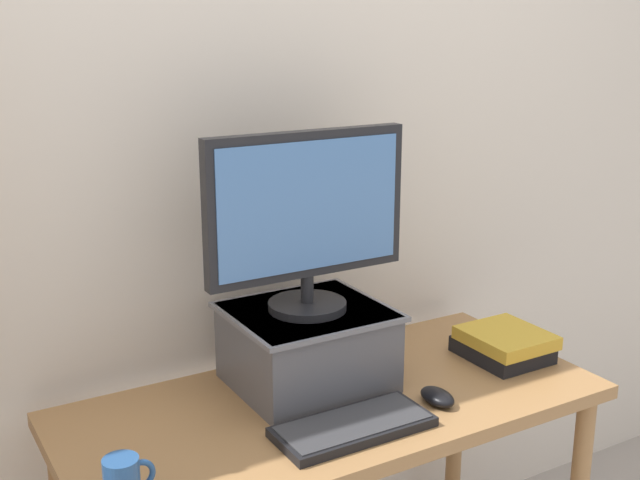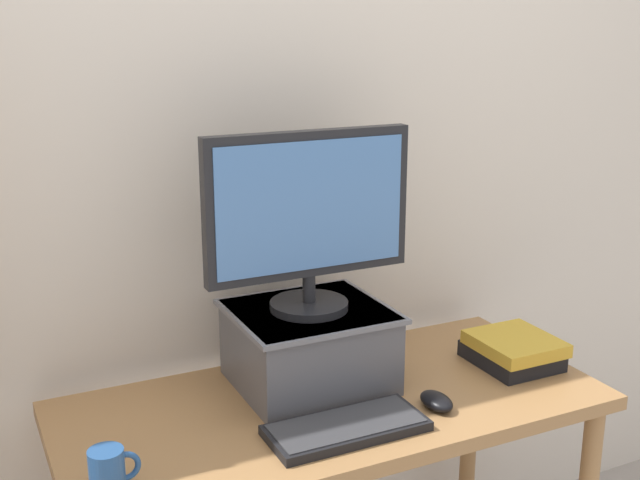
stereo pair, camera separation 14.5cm
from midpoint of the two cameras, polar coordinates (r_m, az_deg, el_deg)
back_wall at (r=2.18m, az=-1.95°, el=5.85°), size 7.00×0.08×2.60m
desk at (r=2.05m, az=2.98°, el=-13.64°), size 1.33×0.61×0.76m
riser_box at (r=2.04m, az=1.28°, el=-7.47°), size 0.39×0.35×0.20m
computer_monitor at (r=1.93m, az=1.37°, el=1.77°), size 0.53×0.20×0.45m
keyboard at (r=1.86m, az=4.20°, el=-13.21°), size 0.36×0.16×0.02m
computer_mouse at (r=1.98m, az=10.41°, el=-11.24°), size 0.06×0.10×0.04m
book_stack at (r=2.25m, az=15.40°, el=-7.60°), size 0.20×0.23×0.08m
coffee_mug at (r=1.66m, az=-12.29°, el=-15.89°), size 0.10×0.07×0.10m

